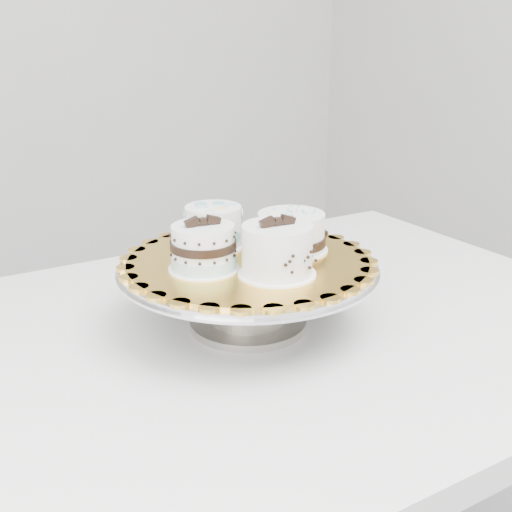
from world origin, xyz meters
TOP-DOWN VIEW (x-y plane):
  - table at (0.09, 0.15)m, footprint 1.35×0.97m
  - cake_stand at (0.11, 0.15)m, footprint 0.40×0.40m
  - cake_board at (0.11, 0.15)m, footprint 0.40×0.40m
  - cake_swirl at (0.10, 0.08)m, footprint 0.12×0.12m
  - cake_banded at (0.03, 0.16)m, footprint 0.11×0.11m
  - cake_dots at (0.10, 0.24)m, footprint 0.11×0.11m
  - cake_ribbon at (0.19, 0.15)m, footprint 0.13×0.12m

SIDE VIEW (x-z plane):
  - table at x=0.09m, z-range 0.30..1.05m
  - cake_stand at x=0.11m, z-range 0.77..0.88m
  - cake_board at x=0.11m, z-range 0.86..0.86m
  - cake_ribbon at x=0.19m, z-range 0.86..0.92m
  - cake_banded at x=0.03m, z-range 0.85..0.93m
  - cake_dots at x=0.10m, z-range 0.86..0.93m
  - cake_swirl at x=0.10m, z-range 0.85..0.94m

